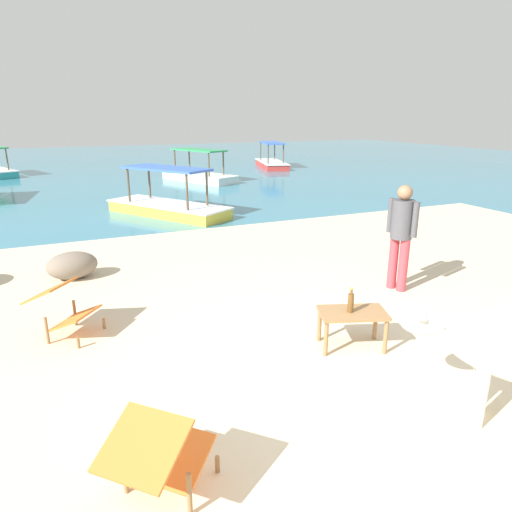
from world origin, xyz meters
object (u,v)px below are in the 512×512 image
at_px(low_bench_table, 353,317).
at_px(boat_yellow, 168,205).
at_px(person_standing, 401,230).
at_px(bottle, 351,302).
at_px(deck_chair_far, 158,453).
at_px(boat_red, 271,162).
at_px(boat_white, 199,174).
at_px(deck_chair_near, 63,306).

relative_size(low_bench_table, boat_yellow, 0.23).
relative_size(low_bench_table, person_standing, 0.53).
xyz_separation_m(bottle, boat_yellow, (-0.18, 8.25, -0.32)).
bearing_deg(deck_chair_far, boat_red, 17.78).
bearing_deg(boat_white, low_bench_table, 146.98).
xyz_separation_m(deck_chair_near, deck_chair_far, (0.53, -2.97, 0.00)).
bearing_deg(boat_white, deck_chair_far, 139.13).
height_order(bottle, deck_chair_near, bottle).
height_order(deck_chair_near, boat_red, boat_red).
relative_size(low_bench_table, bottle, 2.92).
bearing_deg(bottle, person_standing, 35.56).
relative_size(bottle, deck_chair_near, 0.32).
xyz_separation_m(bottle, boat_red, (7.51, 17.76, -0.32)).
distance_m(bottle, boat_yellow, 8.26).
xyz_separation_m(deck_chair_near, boat_white, (5.55, 12.70, -0.13)).
bearing_deg(boat_yellow, deck_chair_far, 134.24).
xyz_separation_m(low_bench_table, deck_chair_near, (-3.03, 1.67, 0.01)).
height_order(boat_yellow, boat_white, same).
relative_size(bottle, boat_red, 0.08).
height_order(deck_chair_near, boat_yellow, boat_yellow).
distance_m(deck_chair_near, boat_white, 13.86).
bearing_deg(deck_chair_near, boat_red, 95.97).
height_order(person_standing, boat_red, person_standing).
relative_size(bottle, deck_chair_far, 0.32).
xyz_separation_m(deck_chair_near, boat_yellow, (2.82, 6.58, -0.13)).
bearing_deg(deck_chair_near, boat_yellow, 105.90).
height_order(deck_chair_far, boat_white, boat_white).
bearing_deg(deck_chair_near, bottle, 9.91).
bearing_deg(deck_chair_far, low_bench_table, -17.29).
bearing_deg(boat_white, bottle, 146.83).
bearing_deg(bottle, deck_chair_near, 150.81).
height_order(low_bench_table, deck_chair_far, deck_chair_far).
bearing_deg(boat_red, deck_chair_far, -13.29).
bearing_deg(low_bench_table, boat_red, 86.90).
bearing_deg(person_standing, low_bench_table, 20.62).
bearing_deg(boat_red, person_standing, -4.85).
xyz_separation_m(boat_white, boat_red, (4.95, 3.39, 0.00)).
height_order(deck_chair_far, person_standing, person_standing).
distance_m(low_bench_table, person_standing, 2.21).
bearing_deg(deck_chair_near, deck_chair_far, -40.84).
height_order(low_bench_table, deck_chair_near, deck_chair_near).
height_order(deck_chair_near, person_standing, person_standing).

